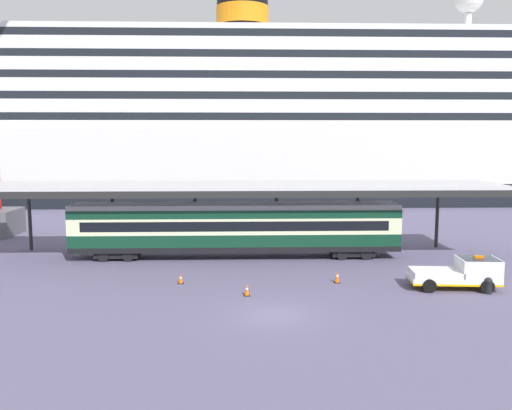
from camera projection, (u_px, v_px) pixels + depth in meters
name	position (u px, v px, depth m)	size (l,w,h in m)	color
ground_plane	(273.00, 314.00, 27.33)	(400.00, 400.00, 0.00)	#5A5473
cruise_ship	(131.00, 125.00, 77.14)	(174.50, 22.37, 32.93)	black
platform_canopy	(236.00, 187.00, 40.10)	(39.74, 6.34, 5.57)	silver
train_carriage	(236.00, 227.00, 40.05)	(24.40, 2.81, 4.11)	black
service_truck	(462.00, 272.00, 31.93)	(5.34, 2.57, 2.02)	white
traffic_cone_near	(337.00, 277.00, 33.25)	(0.36, 0.36, 0.79)	black
traffic_cone_mid	(181.00, 279.00, 33.09)	(0.36, 0.36, 0.64)	black
traffic_cone_far	(247.00, 290.00, 30.53)	(0.36, 0.36, 0.71)	black
quay_bollard	(488.00, 285.00, 30.93)	(0.48, 0.48, 0.96)	black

